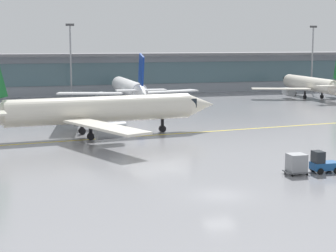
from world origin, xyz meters
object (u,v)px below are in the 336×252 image
object	(u,v)px
baggage_tug	(323,163)
taxiing_regional_jet	(98,110)
apron_light_mast_1	(71,58)
apron_light_mast_2	(312,56)
gate_airplane_2	(311,84)
cargo_dolly_lead	(296,163)
gate_airplane_1	(129,88)

from	to	relation	value
baggage_tug	taxiing_regional_jet	bearing A→B (deg)	124.30
apron_light_mast_1	apron_light_mast_2	size ratio (longest dim) A/B	1.00
gate_airplane_2	cargo_dolly_lead	bearing A→B (deg)	152.23
gate_airplane_2	baggage_tug	world-z (taller)	gate_airplane_2
taxiing_regional_jet	apron_light_mast_1	size ratio (longest dim) A/B	2.13
taxiing_regional_jet	baggage_tug	xyz separation A→B (m)	(16.89, -26.58, -2.52)
gate_airplane_1	taxiing_regional_jet	distance (m)	39.75
gate_airplane_1	taxiing_regional_jet	world-z (taller)	taxiing_regional_jet
gate_airplane_1	cargo_dolly_lead	xyz separation A→B (m)	(1.54, -64.18, -2.02)
cargo_dolly_lead	apron_light_mast_1	bearing A→B (deg)	100.13
taxiing_regional_jet	cargo_dolly_lead	xyz separation A→B (m)	(14.14, -26.49, -2.36)
gate_airplane_2	cargo_dolly_lead	xyz separation A→B (m)	(-39.31, -63.45, -1.94)
gate_airplane_1	apron_light_mast_2	world-z (taller)	apron_light_mast_2
cargo_dolly_lead	apron_light_mast_2	xyz separation A→B (m)	(47.37, 76.69, 7.71)
gate_airplane_1	baggage_tug	bearing A→B (deg)	-174.38
baggage_tug	apron_light_mast_2	size ratio (longest dim) A/B	0.16
gate_airplane_2	apron_light_mast_2	distance (m)	16.54
cargo_dolly_lead	gate_airplane_1	bearing A→B (deg)	93.25
gate_airplane_1	apron_light_mast_1	size ratio (longest dim) A/B	1.92
cargo_dolly_lead	taxiing_regional_jet	bearing A→B (deg)	119.97
gate_airplane_2	taxiing_regional_jet	xyz separation A→B (m)	(-53.45, -36.97, 0.42)
taxiing_regional_jet	apron_light_mast_2	distance (m)	79.58
gate_airplane_2	cargo_dolly_lead	world-z (taller)	gate_airplane_2
baggage_tug	apron_light_mast_1	world-z (taller)	apron_light_mast_1
gate_airplane_2	taxiing_regional_jet	world-z (taller)	taxiing_regional_jet
gate_airplane_1	apron_light_mast_1	distance (m)	17.70
apron_light_mast_2	gate_airplane_1	bearing A→B (deg)	-165.65
baggage_tug	cargo_dolly_lead	world-z (taller)	baggage_tug
baggage_tug	gate_airplane_2	bearing A→B (deg)	61.95
baggage_tug	apron_light_mast_2	bearing A→B (deg)	61.71
apron_light_mast_1	gate_airplane_1	bearing A→B (deg)	-54.39
apron_light_mast_2	apron_light_mast_1	bearing A→B (deg)	178.92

